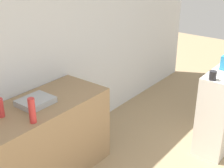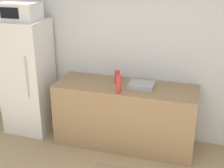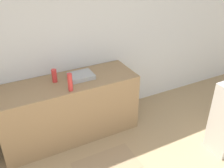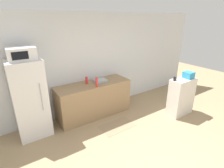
{
  "view_description": "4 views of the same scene",
  "coord_description": "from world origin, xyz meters",
  "px_view_note": "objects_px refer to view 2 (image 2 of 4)",
  "views": [
    {
      "loc": [
        -1.47,
        0.14,
        2.31
      ],
      "look_at": [
        0.47,
        1.64,
        1.24
      ],
      "focal_mm": 50.0,
      "sensor_mm": 36.0,
      "label": 1
    },
    {
      "loc": [
        0.99,
        -1.38,
        2.47
      ],
      "look_at": [
        0.04,
        1.73,
        1.18
      ],
      "focal_mm": 50.0,
      "sensor_mm": 36.0,
      "label": 2
    },
    {
      "loc": [
        -0.79,
        -0.5,
        2.49
      ],
      "look_at": [
        0.38,
        1.77,
        1.08
      ],
      "focal_mm": 40.0,
      "sensor_mm": 36.0,
      "label": 3
    },
    {
      "loc": [
        -1.9,
        -1.3,
        2.47
      ],
      "look_at": [
        0.25,
        1.88,
        0.99
      ],
      "focal_mm": 28.0,
      "sensor_mm": 36.0,
      "label": 4
    }
  ],
  "objects_px": {
    "microwave": "(20,11)",
    "bottle_short": "(117,77)",
    "bottle_tall": "(119,84)",
    "refrigerator": "(28,77)"
  },
  "relations": [
    {
      "from": "microwave",
      "to": "bottle_tall",
      "type": "height_order",
      "value": "microwave"
    },
    {
      "from": "refrigerator",
      "to": "bottle_tall",
      "type": "distance_m",
      "value": 1.5
    },
    {
      "from": "refrigerator",
      "to": "bottle_tall",
      "type": "bearing_deg",
      "value": -9.52
    },
    {
      "from": "bottle_short",
      "to": "bottle_tall",
      "type": "bearing_deg",
      "value": -70.86
    },
    {
      "from": "microwave",
      "to": "bottle_short",
      "type": "relative_size",
      "value": 2.8
    },
    {
      "from": "microwave",
      "to": "bottle_tall",
      "type": "xyz_separation_m",
      "value": [
        1.47,
        -0.25,
        -0.81
      ]
    },
    {
      "from": "bottle_short",
      "to": "microwave",
      "type": "bearing_deg",
      "value": -176.94
    },
    {
      "from": "microwave",
      "to": "bottle_tall",
      "type": "relative_size",
      "value": 2.13
    },
    {
      "from": "bottle_tall",
      "to": "bottle_short",
      "type": "xyz_separation_m",
      "value": [
        -0.11,
        0.32,
        -0.03
      ]
    },
    {
      "from": "refrigerator",
      "to": "bottle_short",
      "type": "relative_size",
      "value": 9.4
    }
  ]
}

